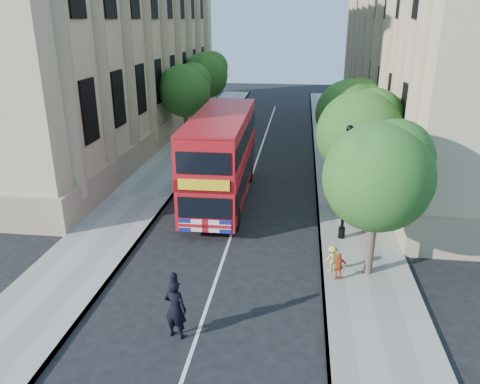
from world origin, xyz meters
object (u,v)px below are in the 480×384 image
(police_constable, at_px, (175,309))
(woman_pedestrian, at_px, (365,212))
(box_van, at_px, (217,166))
(double_decker_bus, at_px, (221,155))
(lamp_post, at_px, (345,188))

(police_constable, bearing_deg, woman_pedestrian, -114.78)
(police_constable, bearing_deg, box_van, -71.71)
(box_van, distance_m, woman_pedestrian, 9.44)
(double_decker_bus, xyz_separation_m, woman_pedestrian, (7.23, -3.17, -1.55))
(woman_pedestrian, bearing_deg, box_van, -69.18)
(double_decker_bus, bearing_deg, box_van, 106.60)
(box_van, xyz_separation_m, woman_pedestrian, (7.87, -5.20, -0.28))
(lamp_post, relative_size, box_van, 1.04)
(woman_pedestrian, bearing_deg, double_decker_bus, -59.45)
(double_decker_bus, bearing_deg, lamp_post, -34.58)
(double_decker_bus, relative_size, box_van, 2.07)
(police_constable, relative_size, woman_pedestrian, 1.08)
(police_constable, bearing_deg, lamp_post, -112.98)
(lamp_post, distance_m, box_van, 9.20)
(double_decker_bus, bearing_deg, police_constable, -88.56)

